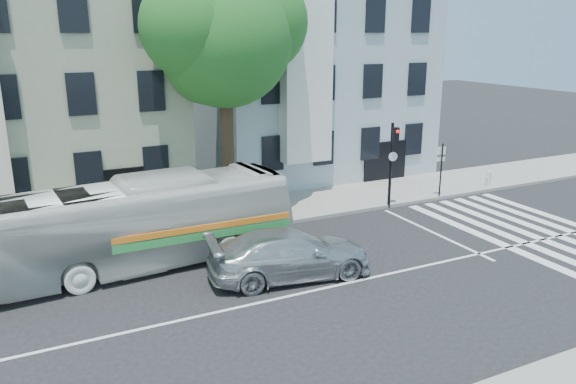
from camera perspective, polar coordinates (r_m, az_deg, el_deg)
ground at (r=17.98m, az=3.67°, el=-9.76°), size 120.00×120.00×0.00m
sidewalk_far at (r=24.70m, az=-5.56°, el=-2.33°), size 80.00×4.00×0.15m
building_left at (r=29.12m, az=-24.21°, el=10.07°), size 12.00×10.00×11.00m
building_right at (r=32.80m, az=1.44°, el=11.94°), size 12.00×10.00×11.00m
street_tree at (r=24.18m, az=-6.58°, el=15.95°), size 7.30×5.90×11.10m
bus at (r=19.65m, az=-15.25°, el=-3.19°), size 3.46×11.20×3.07m
sedan at (r=18.48m, az=0.22°, el=-6.32°), size 2.90×5.67×1.58m
hedge at (r=22.42m, az=-14.27°, el=-3.53°), size 8.54×1.93×0.70m
traffic_signal at (r=25.51m, az=10.58°, el=3.80°), size 0.41×0.52×3.93m
fire_hydrant at (r=30.79m, az=19.71°, el=1.40°), size 0.42×0.25×0.78m
far_sign_pole at (r=27.68m, az=15.28°, el=2.85°), size 0.47×0.20×2.59m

